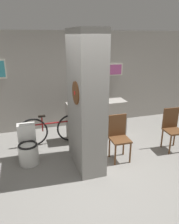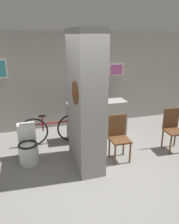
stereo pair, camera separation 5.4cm
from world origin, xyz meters
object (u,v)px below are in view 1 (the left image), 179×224
Objects in this scene: bicycle at (53,129)px; bottle_tall at (97,98)px; toilet at (28,148)px; chair_near_pillar at (119,135)px; chair_by_doorway at (172,127)px.

bicycle is 5.46× the size of bottle_tall.
chair_near_pillar is (1.81, -0.42, 0.21)m from toilet.
bicycle is 1.31m from bottle_tall.
toilet is 0.48× the size of bicycle.
toilet is at bearing -159.79° from bottle_tall.
chair_by_doorway is (1.32, 0.03, 0.00)m from chair_near_pillar.
chair_by_doorway is at bearing -35.68° from bottle_tall.
chair_by_doorway is 3.24× the size of bottle_tall.
bottle_tall is at bearing -1.76° from bicycle.
bicycle is at bearing 178.24° from bottle_tall.
toilet reaches higher than bicycle.
bottle_tall reaches higher than chair_near_pillar.
bottle_tall reaches higher than chair_by_doorway.
bicycle is (0.60, 0.66, 0.04)m from toilet.
toilet is 0.80× the size of chair_near_pillar.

